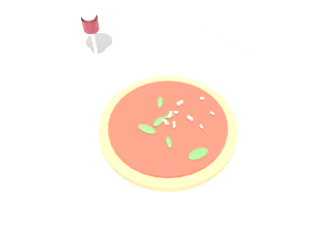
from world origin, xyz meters
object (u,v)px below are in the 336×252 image
side_plate_white (39,146)px  wine_glass (89,17)px  fork (223,36)px  pizza_arugula_main (168,130)px

side_plate_white → wine_glass: bearing=-96.2°
wine_glass → fork: (-0.31, -0.14, -0.12)m
pizza_arugula_main → fork: size_ratio=1.79×
fork → side_plate_white: side_plate_white is taller
wine_glass → pizza_arugula_main: bearing=138.7°
pizza_arugula_main → side_plate_white: pizza_arugula_main is taller
wine_glass → side_plate_white: (0.03, 0.30, -0.12)m
pizza_arugula_main → fork: (-0.08, -0.34, -0.01)m
pizza_arugula_main → fork: 0.35m
wine_glass → fork: wine_glass is taller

